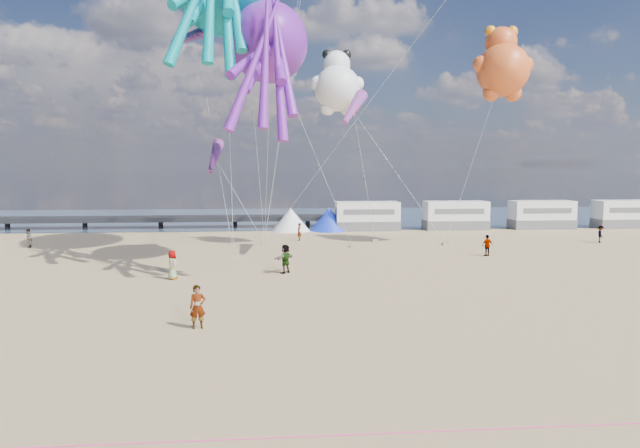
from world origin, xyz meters
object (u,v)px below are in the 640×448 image
(sandbag_a, at_px, (234,255))
(windsock_left, at_px, (196,35))
(motorhome_0, at_px, (367,216))
(beachgoer_2, at_px, (601,234))
(motorhome_1, at_px, (456,215))
(sandbag_d, at_px, (375,240))
(beachgoer_5, at_px, (299,232))
(beachgoer_3, at_px, (487,245))
(sandbag_c, at_px, (445,244))
(motorhome_3, at_px, (626,214))
(beachgoer_4, at_px, (285,259))
(beachgoer_1, at_px, (28,238))
(kite_panda, at_px, (337,88))
(kite_octopus_purple, at_px, (269,43))
(tent_white, at_px, (291,219))
(standing_person, at_px, (198,307))
(tent_blue, at_px, (329,219))
(motorhome_2, at_px, (542,215))
(sandbag_e, at_px, (265,244))
(windsock_right, at_px, (215,157))
(kite_teddy_orange, at_px, (503,70))
(windsock_mid, at_px, (353,109))
(beachgoer_0, at_px, (172,265))
(sandbag_b, at_px, (353,246))

(sandbag_a, relative_size, windsock_left, 0.07)
(motorhome_0, bearing_deg, beachgoer_2, -30.64)
(motorhome_1, xyz_separation_m, sandbag_d, (-10.25, -8.83, -1.39))
(beachgoer_5, bearing_deg, beachgoer_3, 62.94)
(beachgoer_5, bearing_deg, motorhome_0, 144.09)
(sandbag_c, relative_size, sandbag_d, 1.00)
(sandbag_c, bearing_deg, motorhome_3, 25.78)
(beachgoer_4, bearing_deg, beachgoer_1, -79.40)
(beachgoer_4, xyz_separation_m, kite_panda, (4.43, 9.98, 11.96))
(beachgoer_4, bearing_deg, sandbag_c, 171.77)
(beachgoer_3, relative_size, kite_octopus_purple, 0.14)
(tent_white, xyz_separation_m, beachgoer_1, (-22.09, -10.11, -0.42))
(beachgoer_4, height_order, sandbag_a, beachgoer_4)
(standing_person, xyz_separation_m, beachgoer_5, (5.57, 27.40, -0.13))
(tent_white, relative_size, beachgoer_4, 2.17)
(beachgoer_1, distance_m, beachgoer_4, 24.62)
(motorhome_1, relative_size, sandbag_c, 13.20)
(tent_blue, bearing_deg, motorhome_3, 0.00)
(beachgoer_4, relative_size, kite_octopus_purple, 0.16)
(motorhome_2, bearing_deg, beachgoer_2, -90.24)
(sandbag_e, bearing_deg, windsock_right, -127.56)
(motorhome_0, relative_size, windsock_right, 1.44)
(beachgoer_3, distance_m, kite_teddy_orange, 14.27)
(motorhome_1, xyz_separation_m, windsock_mid, (-13.58, -17.92, 9.35))
(kite_teddy_orange, bearing_deg, windsock_right, -159.28)
(windsock_right, bearing_deg, windsock_mid, -13.49)
(beachgoer_2, xyz_separation_m, windsock_mid, (-23.04, -6.70, 10.09))
(sandbag_a, bearing_deg, windsock_mid, -12.53)
(beachgoer_4, distance_m, sandbag_c, 18.22)
(standing_person, distance_m, kite_panda, 26.39)
(sandbag_a, height_order, kite_octopus_purple, kite_octopus_purple)
(beachgoer_0, bearing_deg, motorhome_3, -89.61)
(beachgoer_0, relative_size, kite_octopus_purple, 0.15)
(beachgoer_2, xyz_separation_m, kite_teddy_orange, (-10.39, -2.47, 13.60))
(standing_person, bearing_deg, tent_white, 68.92)
(kite_teddy_orange, bearing_deg, sandbag_b, -169.16)
(beachgoer_5, bearing_deg, kite_panda, 36.31)
(beachgoer_5, bearing_deg, beachgoer_1, -74.91)
(motorhome_1, distance_m, beachgoer_4, 29.58)
(beachgoer_2, xyz_separation_m, windsock_right, (-33.19, -3.57, 6.68))
(motorhome_2, xyz_separation_m, beachgoer_1, (-49.09, -10.11, -0.72))
(beachgoer_4, relative_size, sandbag_b, 3.68)
(beachgoer_5, bearing_deg, windsock_right, -34.35)
(motorhome_3, relative_size, kite_octopus_purple, 0.57)
(kite_panda, xyz_separation_m, windsock_right, (-9.56, -1.78, -5.44))
(tent_white, height_order, beachgoer_4, tent_white)
(tent_blue, distance_m, beachgoer_2, 25.55)
(windsock_left, distance_m, windsock_mid, 13.69)
(motorhome_1, xyz_separation_m, motorhome_3, (19.00, 0.00, 0.00))
(beachgoer_1, distance_m, windsock_left, 21.80)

